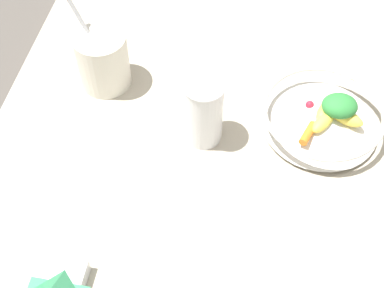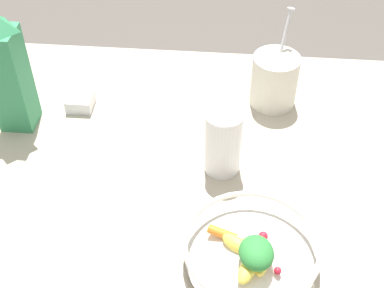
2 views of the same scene
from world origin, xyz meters
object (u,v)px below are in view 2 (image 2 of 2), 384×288
Objects in this scene: fruit_bowl at (251,250)px; drinking_cup at (223,140)px; yogurt_tub at (275,78)px; milk_carton at (8,72)px; spice_jar at (80,102)px.

drinking_cup reaches higher than fruit_bowl.
yogurt_tub is at bearing 84.06° from fruit_bowl.
milk_carton is 0.49m from drinking_cup.
spice_jar is (-0.34, 0.17, -0.06)m from drinking_cup.
drinking_cup is 0.39m from spice_jar.
yogurt_tub is at bearing 12.21° from milk_carton.
fruit_bowl is 1.10× the size of yogurt_tub.
fruit_bowl is at bearing -44.73° from spice_jar.
fruit_bowl is 0.47m from yogurt_tub.
milk_carton is 0.19m from spice_jar.
fruit_bowl is 0.86× the size of milk_carton.
drinking_cup is at bearing -115.44° from yogurt_tub.
milk_carton is at bearing -167.79° from yogurt_tub.
fruit_bowl is at bearing -95.94° from yogurt_tub.
fruit_bowl is 0.57m from spice_jar.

